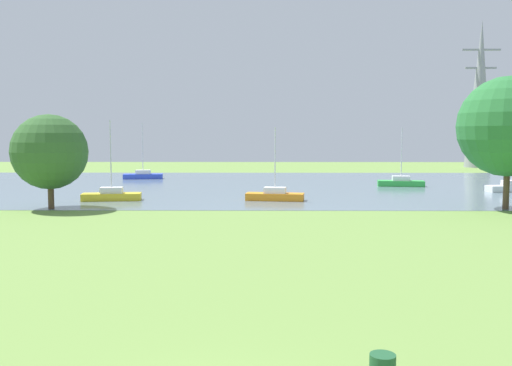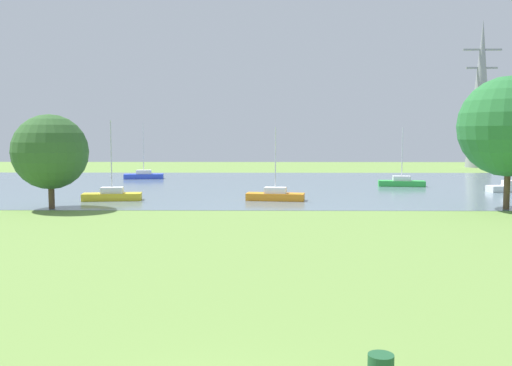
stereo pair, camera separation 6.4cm
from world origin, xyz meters
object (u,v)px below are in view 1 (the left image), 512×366
at_px(electricity_pylon, 480,94).
at_px(tree_west_far, 50,152).
at_px(sailboat_yellow, 112,195).
at_px(sailboat_blue, 143,175).
at_px(tree_east_far, 509,127).
at_px(sailboat_orange, 275,195).
at_px(sailboat_white, 512,187).
at_px(sailboat_green, 401,182).

bearing_deg(electricity_pylon, tree_west_far, -134.41).
bearing_deg(electricity_pylon, sailboat_yellow, -135.53).
xyz_separation_m(sailboat_blue, tree_east_far, (32.72, -27.87, 5.61)).
relative_size(sailboat_blue, tree_west_far, 0.99).
distance_m(sailboat_blue, electricity_pylon, 58.60).
bearing_deg(tree_east_far, electricity_pylon, 70.71).
bearing_deg(tree_west_far, electricity_pylon, 45.59).
height_order(sailboat_orange, sailboat_yellow, sailboat_yellow).
bearing_deg(sailboat_white, sailboat_yellow, -168.57).
height_order(sailboat_blue, electricity_pylon, electricity_pylon).
xyz_separation_m(sailboat_orange, tree_east_far, (16.85, -5.29, 5.61)).
height_order(sailboat_white, electricity_pylon, electricity_pylon).
relative_size(sailboat_blue, sailboat_yellow, 1.04).
distance_m(sailboat_orange, sailboat_yellow, 13.62).
distance_m(sailboat_white, electricity_pylon, 44.35).
height_order(sailboat_blue, tree_east_far, tree_east_far).
relative_size(sailboat_yellow, tree_west_far, 0.95).
bearing_deg(sailboat_orange, sailboat_yellow, -179.36).
relative_size(sailboat_white, sailboat_yellow, 0.80).
relative_size(sailboat_green, sailboat_blue, 0.90).
bearing_deg(sailboat_green, sailboat_orange, -136.88).
xyz_separation_m(tree_west_far, tree_east_far, (33.59, -0.04, 1.85)).
distance_m(tree_east_far, electricity_pylon, 56.91).
relative_size(sailboat_orange, tree_west_far, 0.87).
distance_m(sailboat_orange, tree_east_far, 18.54).
bearing_deg(sailboat_white, sailboat_blue, 158.47).
xyz_separation_m(sailboat_yellow, electricity_pylon, (49.16, 48.26, 11.82)).
bearing_deg(tree_west_far, sailboat_blue, 88.21).
bearing_deg(sailboat_green, tree_west_far, -149.29).
distance_m(sailboat_blue, sailboat_yellow, 22.85).
height_order(sailboat_white, sailboat_yellow, sailboat_yellow).
height_order(sailboat_green, tree_west_far, tree_west_far).
distance_m(sailboat_white, tree_west_far, 41.82).
relative_size(sailboat_green, sailboat_orange, 1.03).
bearing_deg(tree_east_far, sailboat_white, 63.91).
xyz_separation_m(sailboat_white, tree_west_far, (-39.73, -12.50, 3.77)).
xyz_separation_m(sailboat_white, sailboat_orange, (-22.99, -7.25, 0.01)).
bearing_deg(sailboat_yellow, electricity_pylon, 44.47).
bearing_deg(tree_west_far, tree_east_far, -0.07).
bearing_deg(sailboat_orange, tree_west_far, -162.60).
height_order(sailboat_blue, tree_west_far, tree_west_far).
bearing_deg(tree_east_far, tree_west_far, 179.93).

